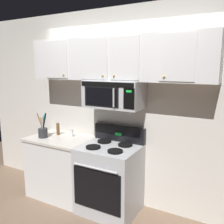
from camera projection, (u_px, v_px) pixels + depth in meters
name	position (u px, v px, depth m)	size (l,w,h in m)	color
back_wall	(122.00, 109.00, 3.40)	(5.20, 0.10, 2.70)	silver
stove_range	(110.00, 178.00, 3.25)	(0.76, 0.69, 1.12)	#B7BABF
over_range_microwave	(114.00, 94.00, 3.15)	(0.76, 0.43, 0.35)	#B7BABF
upper_cabinets	(115.00, 59.00, 3.09)	(2.50, 0.36, 0.55)	silver
counter_segment	(61.00, 166.00, 3.66)	(0.93, 0.65, 0.90)	silver
utensil_crock_charcoal	(43.00, 131.00, 3.57)	(0.13, 0.13, 0.37)	#2D2D33
salt_shaker	(72.00, 133.00, 3.62)	(0.04, 0.04, 0.12)	white
pepper_mill	(58.00, 129.00, 3.72)	(0.05, 0.05, 0.18)	brown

